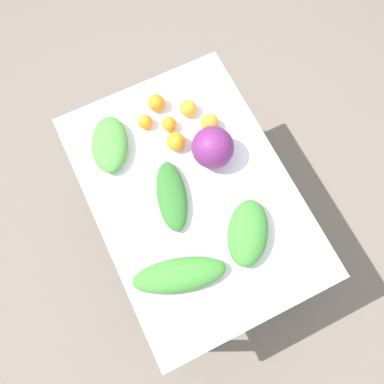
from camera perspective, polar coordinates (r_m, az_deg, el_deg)
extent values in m
plane|color=#70665B|center=(2.55, 0.00, -5.47)|extent=(8.00, 8.00, 0.00)
cube|color=silver|center=(1.83, 0.00, -0.34)|extent=(1.19, 0.83, 0.03)
cylinder|color=tan|center=(2.37, -13.54, 4.30)|extent=(0.06, 0.06, 0.72)
cylinder|color=tan|center=(2.12, -2.37, -20.15)|extent=(0.06, 0.06, 0.72)
cylinder|color=tan|center=(2.44, 1.97, 11.19)|extent=(0.06, 0.06, 0.72)
cylinder|color=tan|center=(2.21, 14.80, -11.40)|extent=(0.06, 0.06, 0.72)
sphere|color=#6B2366|center=(1.80, 2.78, 5.96)|extent=(0.18, 0.18, 0.18)
ellipsoid|color=#3D8433|center=(1.74, 7.45, -5.41)|extent=(0.32, 0.29, 0.10)
ellipsoid|color=#4C933D|center=(1.89, -10.91, 6.26)|extent=(0.31, 0.25, 0.08)
ellipsoid|color=#3D8433|center=(1.70, -1.71, -11.00)|extent=(0.24, 0.39, 0.08)
ellipsoid|color=#2D6B28|center=(1.78, -2.72, -0.52)|extent=(0.33, 0.20, 0.07)
sphere|color=orange|center=(1.94, -0.52, 11.14)|extent=(0.08, 0.08, 0.08)
sphere|color=orange|center=(1.86, -2.19, 6.74)|extent=(0.08, 0.08, 0.08)
sphere|color=orange|center=(1.96, -4.77, 11.76)|extent=(0.08, 0.08, 0.08)
sphere|color=orange|center=(1.91, 2.36, 9.23)|extent=(0.08, 0.08, 0.08)
sphere|color=orange|center=(1.91, -3.08, 9.02)|extent=(0.07, 0.07, 0.07)
sphere|color=orange|center=(1.93, -6.25, 9.26)|extent=(0.07, 0.07, 0.07)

